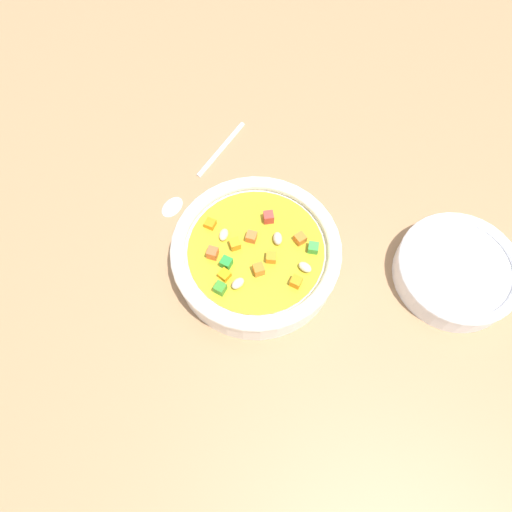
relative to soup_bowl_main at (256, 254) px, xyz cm
name	(u,v)px	position (x,y,z in cm)	size (l,w,h in cm)	color
ground_plane	(256,267)	(0.00, 0.01, -3.81)	(140.00, 140.00, 2.00)	#9E754F
soup_bowl_main	(256,254)	(0.00, 0.00, 0.00)	(21.11, 21.11, 5.69)	white
spoon	(197,176)	(-10.38, 12.27, -2.45)	(9.46, 18.42, 0.74)	silver
side_bowl_small	(457,270)	(25.19, 1.96, -0.87)	(15.32, 15.32, 3.75)	white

